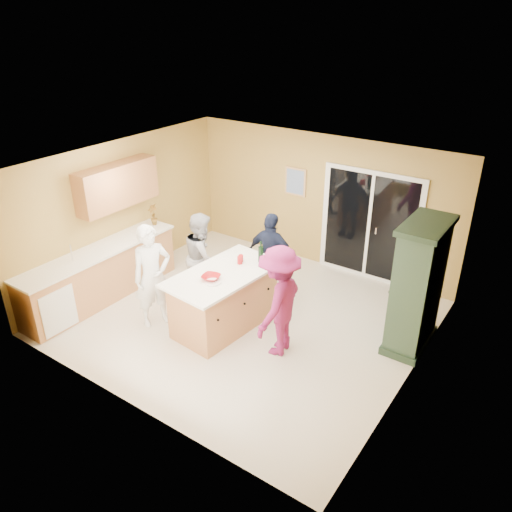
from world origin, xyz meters
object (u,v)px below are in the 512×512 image
Objects in this scene: woman_grey at (203,257)px; woman_navy at (271,256)px; kitchen_island at (224,301)px; woman_white at (152,276)px; woman_magenta at (279,301)px; green_hutch at (417,288)px.

woman_navy is at bearing -88.72° from woman_grey.
kitchen_island is 1.05m from woman_grey.
woman_white reaches higher than woman_grey.
woman_magenta reaches higher than woman_grey.
kitchen_island is 1.25m from woman_navy.
green_hutch is 3.56m from woman_grey.
woman_grey is 1.01× the size of woman_navy.
woman_navy is 1.58m from woman_magenta.
woman_white reaches higher than kitchen_island.
woman_navy is at bearing -7.73° from woman_white.
woman_grey is (-3.48, -0.72, -0.18)m from green_hutch.
woman_white is at bearing -153.80° from green_hutch.
woman_white is (-0.98, -0.56, 0.40)m from kitchen_island.
woman_magenta is at bearing 124.41° from woman_navy.
kitchen_island is at bearing 82.18° from woman_navy.
green_hutch is 1.18× the size of woman_white.
green_hutch reaches higher than woman_white.
woman_navy is at bearing -149.75° from woman_magenta.
woman_white reaches higher than woman_navy.
woman_white is (-3.62, -1.78, -0.13)m from green_hutch.
green_hutch is 2.03m from woman_magenta.
woman_grey is 0.93× the size of woman_magenta.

